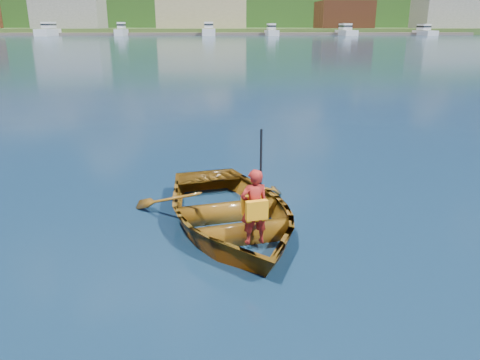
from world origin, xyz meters
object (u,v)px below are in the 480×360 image
(marina_yachts, at_px, (195,31))
(child_paddler, at_px, (254,207))
(dock, at_px, (224,34))
(rowboat, at_px, (229,212))

(marina_yachts, bearing_deg, child_paddler, -87.72)
(child_paddler, distance_m, dock, 148.90)
(rowboat, xyz_separation_m, child_paddler, (0.36, -0.84, 0.41))
(rowboat, bearing_deg, marina_yachts, 92.16)
(dock, distance_m, marina_yachts, 10.13)
(child_paddler, height_order, marina_yachts, marina_yachts)
(rowboat, height_order, marina_yachts, marina_yachts)
(rowboat, bearing_deg, child_paddler, -67.07)
(dock, bearing_deg, marina_yachts, -152.49)
(rowboat, xyz_separation_m, marina_yachts, (-5.40, 143.37, 1.08))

